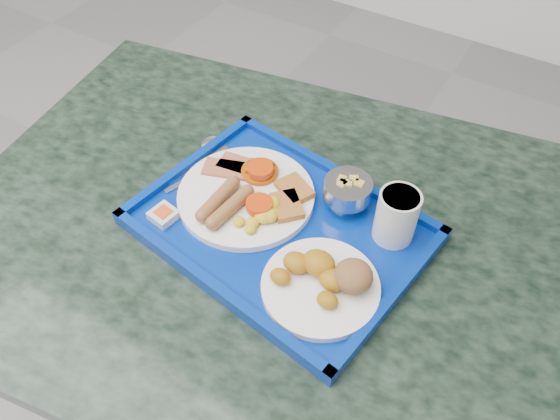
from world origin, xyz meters
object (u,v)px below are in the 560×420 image
Objects in this scene: table at (300,298)px; juice_cup at (397,215)px; bread_plate at (325,280)px; fruit_bowl at (348,190)px; main_plate at (249,196)px; tray at (280,228)px.

juice_cup reaches higher than table.
fruit_bowl is at bearing 106.04° from bread_plate.
fruit_bowl is (0.04, 0.09, 0.26)m from table.
bread_plate is 2.21× the size of fruit_bowl.
fruit_bowl is 0.10m from juice_cup.
table is at bearing 135.79° from bread_plate.
table is 16.34× the size of fruit_bowl.
juice_cup reaches higher than main_plate.
fruit_bowl is 0.88× the size of juice_cup.
tray is 0.08m from main_plate.
bread_plate is at bearing -107.44° from juice_cup.
main_plate is 0.22m from bread_plate.
juice_cup is at bearing -11.97° from fruit_bowl.
tray is at bearing -15.53° from main_plate.
main_plate is at bearing 164.47° from tray.
juice_cup reaches higher than bread_plate.
juice_cup is (0.17, 0.08, 0.06)m from tray.
tray is 0.13m from fruit_bowl.
juice_cup reaches higher than fruit_bowl.
main_plate is 1.32× the size of bread_plate.
tray is 5.40× the size of juice_cup.
bread_plate reaches higher than main_plate.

